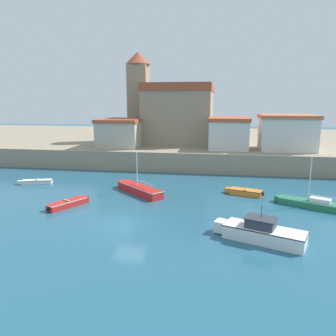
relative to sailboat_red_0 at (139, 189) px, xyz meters
name	(u,v)px	position (x,y,z in m)	size (l,w,h in m)	color
ground_plane	(130,225)	(1.40, -8.69, -0.45)	(200.00, 200.00, 0.00)	#235670
quay_seawall	(184,143)	(1.40, 30.16, 0.90)	(120.00, 40.00, 2.70)	gray
sailboat_red_0	(139,189)	(0.00, 0.00, 0.00)	(5.97, 5.49, 4.34)	red
sailboat_green_1	(312,203)	(16.74, -2.02, -0.04)	(6.11, 3.66, 4.62)	#237A4C
dinghy_white_2	(36,182)	(-12.90, 1.96, -0.19)	(3.89, 1.98, 0.54)	white
dinghy_orange_3	(245,192)	(10.94, 1.21, -0.14)	(3.94, 2.18, 0.65)	orange
motorboat_white_4	(261,232)	(11.28, -10.14, 0.19)	(6.44, 3.77, 2.59)	white
dinghy_red_5	(68,203)	(-5.42, -5.30, -0.13)	(2.78, 4.00, 0.66)	red
church	(178,111)	(0.81, 24.72, 7.27)	(14.37, 17.68, 14.63)	gray
harbor_shed_near_wharf	(287,132)	(17.40, 15.51, 4.73)	(7.65, 6.15, 4.91)	silver
harbor_shed_mid_row	(121,132)	(-6.60, 15.39, 4.35)	(6.30, 6.82, 4.15)	#BCB29E
harbor_shed_far_end	(228,133)	(9.40, 15.99, 4.50)	(5.75, 6.89, 4.45)	silver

